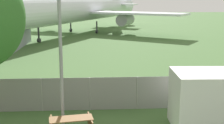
% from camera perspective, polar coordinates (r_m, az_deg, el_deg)
% --- Properties ---
extents(perimeter_fence, '(56.07, 0.07, 1.80)m').
position_cam_1_polar(perimeter_fence, '(16.76, -4.10, -5.83)').
color(perimeter_fence, gray).
rests_on(perimeter_fence, ground).
extents(airplane, '(33.33, 40.89, 12.48)m').
position_cam_1_polar(airplane, '(52.58, -5.94, 9.62)').
color(airplane, white).
rests_on(airplane, ground).
extents(portable_cabin, '(4.13, 2.67, 2.65)m').
position_cam_1_polar(portable_cabin, '(15.22, 18.65, -6.62)').
color(portable_cabin, silver).
rests_on(portable_cabin, ground).
extents(picnic_bench_open_grass, '(2.10, 1.68, 0.76)m').
position_cam_1_polar(picnic_bench_open_grass, '(14.11, -7.46, -11.20)').
color(picnic_bench_open_grass, brown).
rests_on(picnic_bench_open_grass, ground).
extents(light_mast, '(0.44, 0.44, 7.93)m').
position_cam_1_polar(light_mast, '(14.18, -9.54, 7.04)').
color(light_mast, '#99999E').
rests_on(light_mast, ground).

